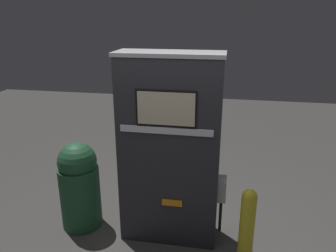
{
  "coord_description": "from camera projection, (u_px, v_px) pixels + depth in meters",
  "views": [
    {
      "loc": [
        0.58,
        -3.05,
        2.5
      ],
      "look_at": [
        0.0,
        0.1,
        1.4
      ],
      "focal_mm": 35.0,
      "sensor_mm": 36.0,
      "label": 1
    }
  ],
  "objects": [
    {
      "name": "ground_plane",
      "position": [
        166.0,
        244.0,
        3.74
      ],
      "size": [
        14.0,
        14.0,
        0.0
      ],
      "primitive_type": "plane",
      "color": "#423F3D"
    },
    {
      "name": "gas_pump",
      "position": [
        170.0,
        151.0,
        3.58
      ],
      "size": [
        1.19,
        0.44,
        2.15
      ],
      "color": "#28282D",
      "rests_on": "ground_plane"
    },
    {
      "name": "safety_bollard",
      "position": [
        247.0,
        228.0,
        3.26
      ],
      "size": [
        0.15,
        0.15,
        0.91
      ],
      "color": "yellow",
      "rests_on": "ground_plane"
    },
    {
      "name": "trash_bin",
      "position": [
        79.0,
        185.0,
        3.94
      ],
      "size": [
        0.48,
        0.48,
        1.09
      ],
      "color": "#1E4C2D",
      "rests_on": "ground_plane"
    }
  ]
}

